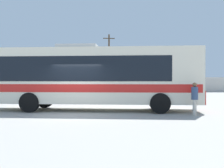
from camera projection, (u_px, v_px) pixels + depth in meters
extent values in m
plane|color=#A3A099|center=(96.00, 100.00, 23.14)|extent=(300.00, 300.00, 0.00)
cube|color=beige|center=(108.00, 85.00, 40.06)|extent=(80.00, 0.30, 2.16)
cube|color=silver|center=(93.00, 76.00, 15.00)|extent=(11.63, 2.92, 2.96)
cube|color=black|center=(83.00, 70.00, 15.04)|extent=(9.55, 2.89, 1.30)
cube|color=red|center=(93.00, 88.00, 15.01)|extent=(11.40, 2.94, 0.41)
cube|color=#19212D|center=(199.00, 66.00, 14.54)|extent=(0.11, 2.30, 1.54)
cube|color=red|center=(199.00, 97.00, 14.56)|extent=(0.14, 2.50, 0.71)
cube|color=#B2B2B2|center=(78.00, 47.00, 15.05)|extent=(2.24, 1.47, 0.24)
cylinder|color=black|center=(156.00, 100.00, 15.95)|extent=(1.05, 0.33, 1.04)
cylinder|color=black|center=(160.00, 103.00, 13.51)|extent=(1.05, 0.33, 1.04)
cylinder|color=black|center=(45.00, 99.00, 16.49)|extent=(1.05, 0.33, 1.04)
cylinder|color=black|center=(29.00, 102.00, 14.05)|extent=(1.05, 0.33, 1.04)
cylinder|color=#B7B2A8|center=(195.00, 108.00, 12.81)|extent=(0.14, 0.14, 0.76)
cylinder|color=#B7B2A8|center=(194.00, 108.00, 12.69)|extent=(0.14, 0.14, 0.76)
cylinder|color=#33476B|center=(195.00, 93.00, 12.74)|extent=(0.43, 0.43, 0.60)
sphere|color=brown|center=(195.00, 85.00, 12.73)|extent=(0.21, 0.21, 0.21)
cube|color=slate|center=(34.00, 88.00, 36.03)|extent=(4.33, 1.97, 0.66)
cube|color=black|center=(33.00, 84.00, 36.03)|extent=(2.41, 1.75, 0.54)
cylinder|color=black|center=(46.00, 90.00, 36.91)|extent=(0.65, 0.24, 0.64)
cylinder|color=black|center=(42.00, 91.00, 35.14)|extent=(0.65, 0.24, 0.64)
cylinder|color=black|center=(27.00, 90.00, 36.93)|extent=(0.65, 0.24, 0.64)
cylinder|color=black|center=(22.00, 91.00, 35.16)|extent=(0.65, 0.24, 0.64)
cube|color=navy|center=(76.00, 88.00, 36.25)|extent=(4.26, 2.03, 0.66)
cube|color=black|center=(74.00, 84.00, 36.24)|extent=(2.38, 1.78, 0.54)
cylinder|color=black|center=(86.00, 90.00, 37.15)|extent=(0.65, 0.26, 0.64)
cylinder|color=black|center=(85.00, 91.00, 35.39)|extent=(0.65, 0.26, 0.64)
cylinder|color=black|center=(67.00, 90.00, 37.13)|extent=(0.65, 0.26, 0.64)
cylinder|color=black|center=(65.00, 91.00, 35.36)|extent=(0.65, 0.26, 0.64)
cube|color=maroon|center=(118.00, 88.00, 35.49)|extent=(4.35, 2.04, 0.64)
cube|color=black|center=(116.00, 84.00, 35.48)|extent=(2.43, 1.79, 0.52)
cylinder|color=black|center=(128.00, 91.00, 36.39)|extent=(0.65, 0.26, 0.64)
cylinder|color=black|center=(128.00, 91.00, 34.63)|extent=(0.65, 0.26, 0.64)
cylinder|color=black|center=(108.00, 91.00, 36.36)|extent=(0.65, 0.26, 0.64)
cylinder|color=black|center=(108.00, 91.00, 34.60)|extent=(0.65, 0.26, 0.64)
cube|color=red|center=(171.00, 88.00, 35.42)|extent=(4.70, 2.23, 0.64)
cube|color=black|center=(169.00, 84.00, 35.40)|extent=(2.65, 1.89, 0.52)
cylinder|color=black|center=(180.00, 91.00, 36.37)|extent=(0.66, 0.28, 0.64)
cylinder|color=black|center=(184.00, 91.00, 34.61)|extent=(0.66, 0.28, 0.64)
cylinder|color=black|center=(159.00, 91.00, 36.24)|extent=(0.66, 0.28, 0.64)
cylinder|color=black|center=(162.00, 91.00, 34.47)|extent=(0.66, 0.28, 0.64)
cylinder|color=#4C3823|center=(109.00, 63.00, 41.71)|extent=(0.24, 0.24, 8.81)
cube|color=#473321|center=(109.00, 38.00, 41.66)|extent=(1.79, 0.43, 0.12)
cylinder|color=brown|center=(37.00, 84.00, 43.95)|extent=(0.32, 0.32, 2.31)
ellipsoid|color=#2D6628|center=(37.00, 66.00, 43.92)|extent=(4.77, 4.77, 4.05)
cylinder|color=brown|center=(107.00, 82.00, 46.83)|extent=(0.32, 0.32, 2.94)
ellipsoid|color=#23561E|center=(107.00, 62.00, 46.79)|extent=(5.60, 5.60, 4.76)
cylinder|color=brown|center=(148.00, 80.00, 45.86)|extent=(0.32, 0.32, 3.66)
ellipsoid|color=#2D6628|center=(148.00, 61.00, 45.83)|extent=(3.74, 3.74, 3.18)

